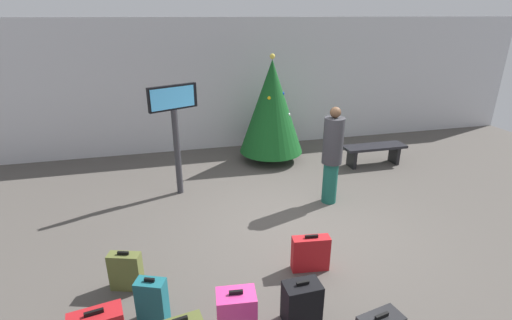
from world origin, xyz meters
TOP-DOWN VIEW (x-y plane):
  - ground_plane at (0.00, 0.00)m, footprint 16.00×16.00m
  - back_wall at (0.00, 4.30)m, footprint 16.00×0.20m
  - holiday_tree at (0.34, 3.00)m, footprint 1.50×1.50m
  - flight_info_kiosk at (-1.90, 1.73)m, footprint 0.89×0.46m
  - waiting_bench at (2.58, 2.11)m, footprint 1.48×0.44m
  - traveller_0 at (0.80, 0.66)m, footprint 0.51×0.51m
  - suitcase_0 at (-2.39, -1.59)m, footprint 0.37×0.29m
  - suitcase_2 at (-0.74, -1.99)m, footprint 0.43×0.28m
  - suitcase_4 at (-0.29, -1.13)m, footprint 0.53×0.23m
  - suitcase_5 at (-1.53, -2.15)m, footprint 0.43×0.32m
  - suitcase_7 at (-2.73, -0.92)m, footprint 0.43×0.28m

SIDE VIEW (x-z plane):
  - ground_plane at x=0.00m, z-range 0.00..0.00m
  - suitcase_4 at x=-0.29m, z-range -0.02..0.52m
  - suitcase_2 at x=-0.74m, z-range -0.02..0.53m
  - suitcase_7 at x=-2.73m, z-range -0.02..0.53m
  - suitcase_0 at x=-2.39m, z-range -0.02..0.59m
  - suitcase_5 at x=-1.53m, z-range -0.02..0.71m
  - waiting_bench at x=2.58m, z-range 0.12..0.60m
  - traveller_0 at x=0.80m, z-range 0.05..1.88m
  - holiday_tree at x=0.34m, z-range 0.06..2.57m
  - flight_info_kiosk at x=-1.90m, z-range 0.43..2.56m
  - back_wall at x=0.00m, z-range 0.00..3.25m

